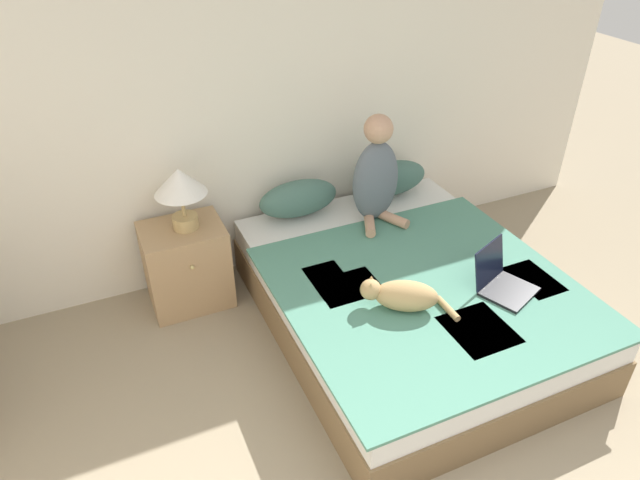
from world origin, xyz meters
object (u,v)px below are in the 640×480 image
at_px(cat_tabby, 402,295).
at_px(table_lamp, 180,186).
at_px(person_sitting, 376,175).
at_px(pillow_far, 391,179).
at_px(laptop_open, 502,281).
at_px(bed, 407,298).
at_px(nightstand, 187,265).
at_px(pillow_near, 298,198).

distance_m(cat_tabby, table_lamp, 1.53).
bearing_deg(person_sitting, pillow_far, 43.32).
bearing_deg(person_sitting, laptop_open, -73.51).
distance_m(pillow_far, laptop_open, 1.30).
height_order(bed, nightstand, nightstand).
bearing_deg(table_lamp, nightstand, 176.69).
height_order(laptop_open, nightstand, laptop_open).
relative_size(pillow_near, cat_tabby, 1.27).
distance_m(bed, person_sitting, 0.87).
height_order(pillow_near, nightstand, pillow_near).
bearing_deg(laptop_open, person_sitting, 84.02).
height_order(person_sitting, laptop_open, person_sitting).
xyz_separation_m(bed, nightstand, (-1.24, 0.85, 0.07)).
xyz_separation_m(pillow_near, nightstand, (-0.86, -0.07, -0.29)).
height_order(pillow_near, person_sitting, person_sitting).
xyz_separation_m(bed, cat_tabby, (-0.24, -0.29, 0.32)).
bearing_deg(table_lamp, cat_tabby, -49.84).
bearing_deg(laptop_open, pillow_far, 68.24).
distance_m(bed, nightstand, 1.50).
xyz_separation_m(pillow_far, person_sitting, (-0.29, -0.27, 0.21)).
height_order(pillow_far, nightstand, pillow_far).
distance_m(person_sitting, cat_tabby, 1.03).
distance_m(cat_tabby, laptop_open, 0.65).
distance_m(pillow_near, laptop_open, 1.52).
height_order(pillow_near, laptop_open, laptop_open).
height_order(pillow_near, table_lamp, table_lamp).
relative_size(pillow_near, person_sitting, 0.75).
bearing_deg(pillow_near, laptop_open, -59.22).
bearing_deg(cat_tabby, bed, -99.27).
bearing_deg(bed, cat_tabby, -129.91).
xyz_separation_m(person_sitting, nightstand, (-1.33, 0.20, -0.50)).
bearing_deg(nightstand, bed, -34.40).
height_order(person_sitting, table_lamp, person_sitting).
distance_m(nightstand, table_lamp, 0.61).
bearing_deg(pillow_far, pillow_near, 180.00).
xyz_separation_m(pillow_far, nightstand, (-1.62, -0.07, -0.29)).
xyz_separation_m(pillow_near, cat_tabby, (0.14, -1.21, -0.04)).
distance_m(person_sitting, table_lamp, 1.31).
height_order(bed, pillow_near, pillow_near).
distance_m(pillow_far, table_lamp, 1.62).
xyz_separation_m(cat_tabby, table_lamp, (-0.96, 1.14, 0.35)).
bearing_deg(person_sitting, pillow_near, 149.96).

